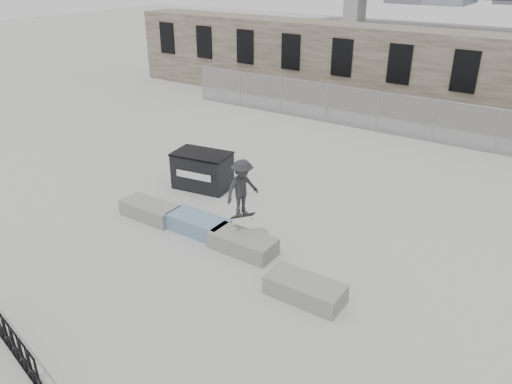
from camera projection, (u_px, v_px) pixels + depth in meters
ground at (221, 238)px, 15.37m from camera, size 120.00×120.00×0.00m
stone_wall at (406, 73)px, 26.57m from camera, size 36.00×2.58×4.50m
chainlink_fence at (377, 111)px, 24.29m from camera, size 22.06×0.06×2.02m
planter_far_left at (150, 210)px, 16.50m from camera, size 2.00×0.90×0.52m
planter_center_left at (198, 224)px, 15.62m from camera, size 2.00×0.90×0.52m
planter_center_right at (243, 243)px, 14.59m from camera, size 2.00×0.90×0.52m
planter_offset at (305, 289)px, 12.57m from camera, size 2.00×0.90×0.52m
dumpster at (202, 170)px, 18.49m from camera, size 2.26×1.59×1.37m
bike_rack at (6, 333)px, 10.87m from camera, size 3.96×0.92×0.90m
skateboarder at (242, 188)px, 14.26m from camera, size 0.90×1.24×1.92m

